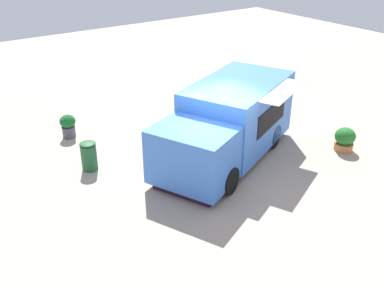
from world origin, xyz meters
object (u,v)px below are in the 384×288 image
at_px(planter_flowering_far, 345,139).
at_px(trash_bin, 89,156).
at_px(food_truck, 228,125).
at_px(planter_flowering_near, 68,125).

bearing_deg(planter_flowering_far, trash_bin, 63.38).
relative_size(food_truck, planter_flowering_far, 7.56).
distance_m(planter_flowering_near, trash_bin, 2.47).
distance_m(food_truck, trash_bin, 4.24).
bearing_deg(food_truck, planter_flowering_near, 40.08).
bearing_deg(planter_flowering_near, planter_flowering_far, -131.39).
height_order(planter_flowering_far, trash_bin, trash_bin).
bearing_deg(trash_bin, planter_flowering_far, -116.62).
distance_m(food_truck, planter_flowering_near, 5.50).
height_order(food_truck, planter_flowering_far, food_truck).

